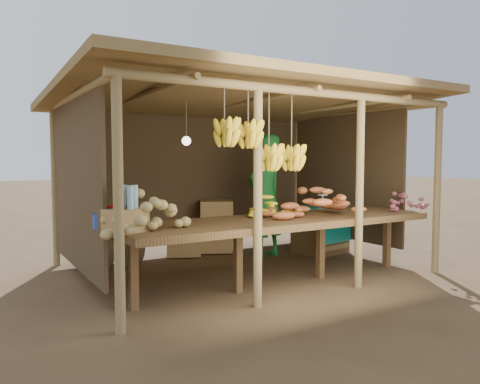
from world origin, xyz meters
TOP-DOWN VIEW (x-y plane):
  - ground at (0.00, 0.00)m, footprint 60.00×60.00m
  - stall_structure at (-0.06, 0.04)m, footprint 4.70×3.50m
  - counter at (0.00, -0.95)m, footprint 3.90×1.05m
  - potato_heap at (-1.73, -1.19)m, footprint 1.14×0.79m
  - sweet_potato_heap at (0.44, -1.01)m, footprint 1.13×0.69m
  - onion_heap at (1.90, -1.16)m, footprint 0.82×0.64m
  - banana_pile at (0.02, -0.82)m, footprint 0.61×0.40m
  - tomato_basin at (-1.90, -0.70)m, footprint 0.44×0.44m
  - bottle_box at (-1.90, -1.04)m, footprint 0.43×0.38m
  - vendor at (0.73, 0.47)m, footprint 0.78×0.63m
  - tarp_crate at (1.67, 0.29)m, footprint 0.91×0.82m
  - carton_stack at (0.07, 1.15)m, footprint 1.18×0.57m
  - burlap_sacks at (-1.44, 1.02)m, footprint 0.90×0.47m

SIDE VIEW (x-z plane):
  - ground at x=0.00m, z-range 0.00..0.00m
  - burlap_sacks at x=-1.44m, z-range -0.04..0.59m
  - carton_stack at x=0.07m, z-range -0.05..0.76m
  - tarp_crate at x=1.67m, z-range -0.09..0.87m
  - counter at x=0.00m, z-range 0.34..1.14m
  - tomato_basin at x=-1.90m, z-range 0.78..1.01m
  - vendor at x=0.73m, z-range 0.00..1.87m
  - bottle_box at x=-1.90m, z-range 0.75..1.20m
  - banana_pile at x=0.02m, z-range 0.80..1.15m
  - onion_heap at x=1.90m, z-range 0.80..1.15m
  - sweet_potato_heap at x=0.44m, z-range 0.80..1.16m
  - potato_heap at x=-1.73m, z-range 0.80..1.17m
  - stall_structure at x=-0.06m, z-range 0.70..3.13m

